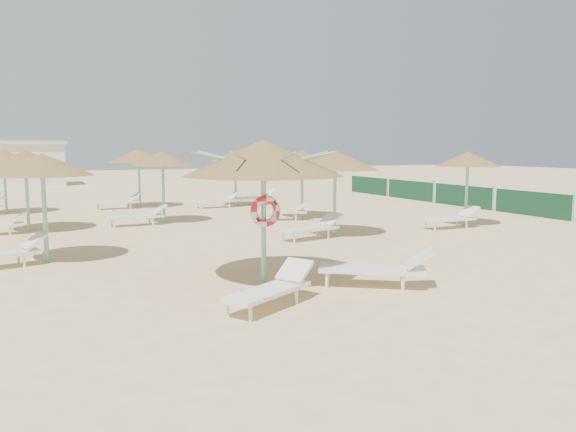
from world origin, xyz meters
name	(u,v)px	position (x,y,z in m)	size (l,w,h in m)	color
ground	(278,283)	(0.00, 0.00, 0.00)	(120.00, 120.00, 0.00)	#E1B989
main_palapa	(263,158)	(-0.20, 0.28, 2.57)	(3.29, 3.29, 2.95)	#73C9AF
lounger_main_a	(272,288)	(-0.80, -1.53, 0.34)	(2.00, 1.48, 0.72)	white
lounger_main_b	(380,268)	(1.73, -1.13, 0.39)	(2.24, 1.83, 0.82)	white
palapa_field	(182,160)	(0.71, 10.41, 2.31)	(18.30, 14.40, 2.70)	#73C9AF
service_hut	(4,163)	(-6.00, 35.00, 1.64)	(8.40, 4.40, 3.25)	silver
windbreak_fence	(463,196)	(14.00, 9.96, 0.50)	(0.08, 19.84, 1.10)	#1A5038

